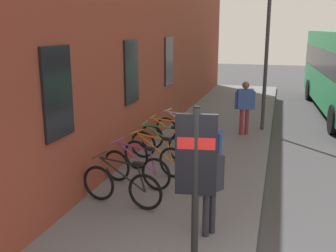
{
  "coord_description": "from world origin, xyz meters",
  "views": [
    {
      "loc": [
        -3.92,
        -0.19,
        3.48
      ],
      "look_at": [
        3.23,
        1.85,
        1.63
      ],
      "focal_mm": 42.12,
      "sensor_mm": 36.0,
      "label": 1
    }
  ],
  "objects_px": {
    "bicycle_leaning_wall": "(169,138)",
    "bicycle_nearest_sign": "(154,157)",
    "pedestrian_by_facade": "(245,103)",
    "transit_info_sign": "(196,166)",
    "bicycle_by_door": "(122,186)",
    "bicycle_far_end": "(182,130)",
    "bicycle_under_window": "(162,145)",
    "pedestrian_near_bus": "(210,147)",
    "pedestrian_crossing_street": "(210,180)",
    "street_lamp": "(267,40)",
    "bicycle_end_of_row": "(136,169)"
  },
  "relations": [
    {
      "from": "bicycle_by_door",
      "to": "pedestrian_by_facade",
      "type": "relative_size",
      "value": 1.02
    },
    {
      "from": "bicycle_nearest_sign",
      "to": "bicycle_far_end",
      "type": "bearing_deg",
      "value": -0.17
    },
    {
      "from": "bicycle_by_door",
      "to": "transit_info_sign",
      "type": "xyz_separation_m",
      "value": [
        -1.78,
        -1.83,
        1.21
      ]
    },
    {
      "from": "pedestrian_crossing_street",
      "to": "bicycle_leaning_wall",
      "type": "bearing_deg",
      "value": 23.96
    },
    {
      "from": "bicycle_under_window",
      "to": "street_lamp",
      "type": "relative_size",
      "value": 0.35
    },
    {
      "from": "bicycle_nearest_sign",
      "to": "bicycle_far_end",
      "type": "relative_size",
      "value": 0.98
    },
    {
      "from": "bicycle_end_of_row",
      "to": "bicycle_nearest_sign",
      "type": "distance_m",
      "value": 0.85
    },
    {
      "from": "bicycle_by_door",
      "to": "bicycle_leaning_wall",
      "type": "xyz_separation_m",
      "value": [
        3.6,
        0.06,
        0.0
      ]
    },
    {
      "from": "transit_info_sign",
      "to": "bicycle_under_window",
      "type": "bearing_deg",
      "value": 22.02
    },
    {
      "from": "bicycle_by_door",
      "to": "pedestrian_by_facade",
      "type": "height_order",
      "value": "pedestrian_by_facade"
    },
    {
      "from": "bicycle_nearest_sign",
      "to": "bicycle_leaning_wall",
      "type": "distance_m",
      "value": 1.77
    },
    {
      "from": "pedestrian_crossing_street",
      "to": "pedestrian_near_bus",
      "type": "height_order",
      "value": "pedestrian_crossing_street"
    },
    {
      "from": "bicycle_by_door",
      "to": "street_lamp",
      "type": "xyz_separation_m",
      "value": [
        6.82,
        -2.33,
        2.6
      ]
    },
    {
      "from": "transit_info_sign",
      "to": "bicycle_end_of_row",
      "type": "bearing_deg",
      "value": 34.44
    },
    {
      "from": "bicycle_by_door",
      "to": "bicycle_under_window",
      "type": "distance_m",
      "value": 2.83
    },
    {
      "from": "bicycle_end_of_row",
      "to": "transit_info_sign",
      "type": "relative_size",
      "value": 0.72
    },
    {
      "from": "bicycle_nearest_sign",
      "to": "transit_info_sign",
      "type": "height_order",
      "value": "transit_info_sign"
    },
    {
      "from": "transit_info_sign",
      "to": "pedestrian_crossing_street",
      "type": "xyz_separation_m",
      "value": [
        1.12,
        -0.01,
        -0.63
      ]
    },
    {
      "from": "bicycle_by_door",
      "to": "bicycle_nearest_sign",
      "type": "distance_m",
      "value": 1.84
    },
    {
      "from": "pedestrian_near_bus",
      "to": "bicycle_leaning_wall",
      "type": "bearing_deg",
      "value": 32.77
    },
    {
      "from": "bicycle_leaning_wall",
      "to": "pedestrian_near_bus",
      "type": "distance_m",
      "value": 2.95
    },
    {
      "from": "bicycle_leaning_wall",
      "to": "bicycle_nearest_sign",
      "type": "bearing_deg",
      "value": -175.93
    },
    {
      "from": "bicycle_nearest_sign",
      "to": "pedestrian_crossing_street",
      "type": "height_order",
      "value": "pedestrian_crossing_street"
    },
    {
      "from": "bicycle_under_window",
      "to": "pedestrian_crossing_street",
      "type": "xyz_separation_m",
      "value": [
        -3.49,
        -1.87,
        0.57
      ]
    },
    {
      "from": "bicycle_end_of_row",
      "to": "pedestrian_by_facade",
      "type": "relative_size",
      "value": 1.0
    },
    {
      "from": "bicycle_by_door",
      "to": "street_lamp",
      "type": "distance_m",
      "value": 7.67
    },
    {
      "from": "bicycle_leaning_wall",
      "to": "pedestrian_crossing_street",
      "type": "relative_size",
      "value": 1.12
    },
    {
      "from": "bicycle_end_of_row",
      "to": "transit_info_sign",
      "type": "distance_m",
      "value": 3.57
    },
    {
      "from": "bicycle_by_door",
      "to": "bicycle_leaning_wall",
      "type": "distance_m",
      "value": 3.6
    },
    {
      "from": "bicycle_leaning_wall",
      "to": "street_lamp",
      "type": "bearing_deg",
      "value": -36.54
    },
    {
      "from": "bicycle_far_end",
      "to": "bicycle_leaning_wall",
      "type": "bearing_deg",
      "value": 171.81
    },
    {
      "from": "pedestrian_near_bus",
      "to": "street_lamp",
      "type": "bearing_deg",
      "value": -8.31
    },
    {
      "from": "bicycle_under_window",
      "to": "transit_info_sign",
      "type": "relative_size",
      "value": 0.74
    },
    {
      "from": "bicycle_end_of_row",
      "to": "bicycle_leaning_wall",
      "type": "height_order",
      "value": "same"
    },
    {
      "from": "bicycle_end_of_row",
      "to": "bicycle_nearest_sign",
      "type": "xyz_separation_m",
      "value": [
        0.84,
        -0.14,
        0.0
      ]
    },
    {
      "from": "pedestrian_by_facade",
      "to": "bicycle_nearest_sign",
      "type": "bearing_deg",
      "value": 157.49
    },
    {
      "from": "bicycle_nearest_sign",
      "to": "transit_info_sign",
      "type": "relative_size",
      "value": 0.71
    },
    {
      "from": "pedestrian_by_facade",
      "to": "street_lamp",
      "type": "xyz_separation_m",
      "value": [
        0.84,
        -0.55,
        1.94
      ]
    },
    {
      "from": "bicycle_leaning_wall",
      "to": "bicycle_far_end",
      "type": "relative_size",
      "value": 1.02
    },
    {
      "from": "bicycle_under_window",
      "to": "bicycle_far_end",
      "type": "distance_m",
      "value": 1.7
    },
    {
      "from": "bicycle_leaning_wall",
      "to": "pedestrian_near_bus",
      "type": "xyz_separation_m",
      "value": [
        -2.43,
        -1.57,
        0.57
      ]
    },
    {
      "from": "bicycle_under_window",
      "to": "pedestrian_by_facade",
      "type": "bearing_deg",
      "value": -30.02
    },
    {
      "from": "transit_info_sign",
      "to": "street_lamp",
      "type": "xyz_separation_m",
      "value": [
        8.6,
        -0.51,
        1.39
      ]
    },
    {
      "from": "pedestrian_by_facade",
      "to": "transit_info_sign",
      "type": "bearing_deg",
      "value": -179.69
    },
    {
      "from": "bicycle_under_window",
      "to": "bicycle_leaning_wall",
      "type": "height_order",
      "value": "same"
    },
    {
      "from": "bicycle_under_window",
      "to": "street_lamp",
      "type": "bearing_deg",
      "value": -30.66
    },
    {
      "from": "pedestrian_crossing_street",
      "to": "street_lamp",
      "type": "height_order",
      "value": "street_lamp"
    },
    {
      "from": "pedestrian_by_facade",
      "to": "bicycle_by_door",
      "type": "bearing_deg",
      "value": 163.38
    },
    {
      "from": "bicycle_by_door",
      "to": "bicycle_leaning_wall",
      "type": "relative_size",
      "value": 0.99
    },
    {
      "from": "pedestrian_by_facade",
      "to": "bicycle_far_end",
      "type": "bearing_deg",
      "value": 130.42
    }
  ]
}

